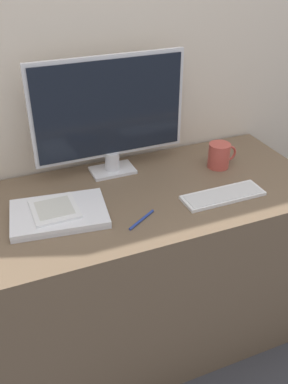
{
  "coord_description": "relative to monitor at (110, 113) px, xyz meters",
  "views": [
    {
      "loc": [
        -0.45,
        -0.99,
        1.57
      ],
      "look_at": [
        0.02,
        0.16,
        0.8
      ],
      "focal_mm": 40.0,
      "sensor_mm": 36.0,
      "label": 1
    }
  ],
  "objects": [
    {
      "name": "ground_plane",
      "position": [
        -0.01,
        -0.44,
        -0.99
      ],
      "size": [
        10.0,
        10.0,
        0.0
      ],
      "primitive_type": "plane",
      "color": "#38383D"
    },
    {
      "name": "wall_back",
      "position": [
        -0.01,
        0.13,
        0.21
      ],
      "size": [
        3.6,
        0.05,
        2.4
      ],
      "color": "beige",
      "rests_on": "ground_plane"
    },
    {
      "name": "desk",
      "position": [
        -0.01,
        -0.21,
        -0.62
      ],
      "size": [
        1.45,
        0.61,
        0.74
      ],
      "color": "brown",
      "rests_on": "ground_plane"
    },
    {
      "name": "monitor",
      "position": [
        0.0,
        0.0,
        0.0
      ],
      "size": [
        0.59,
        0.11,
        0.46
      ],
      "color": "silver",
      "rests_on": "desk"
    },
    {
      "name": "keyboard",
      "position": [
        0.31,
        -0.34,
        -0.24
      ],
      "size": [
        0.31,
        0.1,
        0.01
      ],
      "color": "silver",
      "rests_on": "desk"
    },
    {
      "name": "laptop",
      "position": [
        -0.27,
        -0.23,
        -0.23
      ],
      "size": [
        0.34,
        0.26,
        0.03
      ],
      "color": "silver",
      "rests_on": "desk"
    },
    {
      "name": "ereader",
      "position": [
        -0.28,
        -0.22,
        -0.21
      ],
      "size": [
        0.15,
        0.16,
        0.01
      ],
      "color": "white",
      "rests_on": "laptop"
    },
    {
      "name": "coffee_mug",
      "position": [
        0.41,
        -0.13,
        -0.19
      ],
      "size": [
        0.12,
        0.09,
        0.1
      ],
      "color": "#B7473D",
      "rests_on": "desk"
    },
    {
      "name": "pen",
      "position": [
        -0.02,
        -0.36,
        -0.24
      ],
      "size": [
        0.12,
        0.08,
        0.01
      ],
      "color": "navy",
      "rests_on": "desk"
    }
  ]
}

